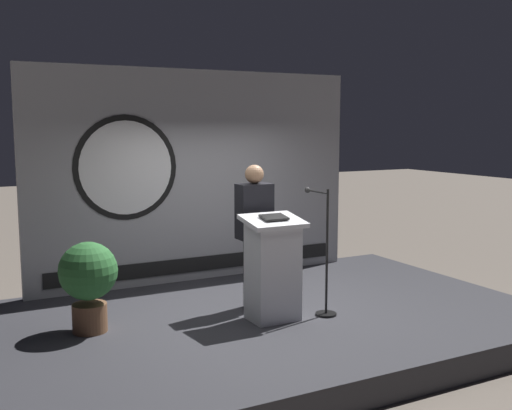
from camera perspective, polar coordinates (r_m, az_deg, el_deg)
The scene contains 7 objects.
ground_plane at distance 7.18m, azimuth 0.44°, elevation -12.45°, with size 40.00×40.00×0.00m, color #6B6056.
stage_platform at distance 7.13m, azimuth 0.44°, elevation -11.32°, with size 6.40×4.00×0.30m, color #333338.
banner_display at distance 8.43m, azimuth -5.74°, elevation 2.63°, with size 4.68×0.12×2.89m.
podium at distance 6.75m, azimuth 1.59°, elevation -5.95°, with size 0.64×0.50×1.18m.
speaker_person at distance 7.11m, azimuth -0.15°, elevation -2.89°, with size 0.40×0.26×1.70m.
microphone_stand at distance 7.00m, azimuth 6.35°, elevation -6.08°, with size 0.24×0.57×1.44m.
potted_plant at distance 6.59m, azimuth -15.42°, elevation -6.60°, with size 0.61×0.61×0.95m.
Camera 1 is at (-3.19, -5.94, 2.46)m, focal length 42.73 mm.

